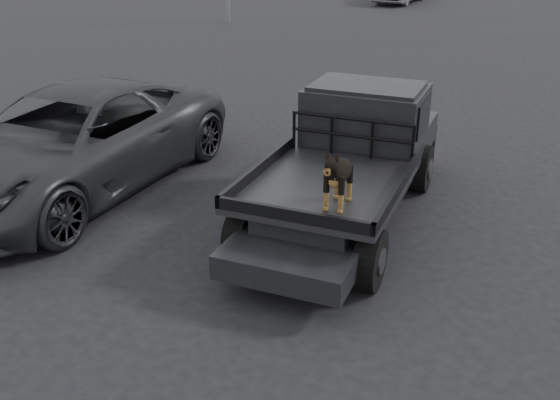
% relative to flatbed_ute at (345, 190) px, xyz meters
% --- Properties ---
extents(ground, '(120.00, 120.00, 0.00)m').
position_rel_flatbed_ute_xyz_m(ground, '(-0.70, -1.71, -0.46)').
color(ground, black).
rests_on(ground, ground).
extents(flatbed_ute, '(2.00, 5.40, 0.92)m').
position_rel_flatbed_ute_xyz_m(flatbed_ute, '(0.00, 0.00, 0.00)').
color(flatbed_ute, black).
rests_on(flatbed_ute, ground).
extents(ute_cab, '(1.72, 1.30, 0.88)m').
position_rel_flatbed_ute_xyz_m(ute_cab, '(0.00, 0.95, 0.90)').
color(ute_cab, black).
rests_on(ute_cab, flatbed_ute).
extents(headache_rack, '(1.80, 0.08, 0.55)m').
position_rel_flatbed_ute_xyz_m(headache_rack, '(0.00, 0.20, 0.74)').
color(headache_rack, black).
rests_on(headache_rack, flatbed_ute).
extents(dog, '(0.32, 0.60, 0.74)m').
position_rel_flatbed_ute_xyz_m(dog, '(0.34, -1.50, 0.83)').
color(dog, black).
rests_on(dog, flatbed_ute).
extents(parked_suv, '(2.92, 5.94, 1.62)m').
position_rel_flatbed_ute_xyz_m(parked_suv, '(-4.37, -0.58, 0.35)').
color(parked_suv, '#303035').
rests_on(parked_suv, ground).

